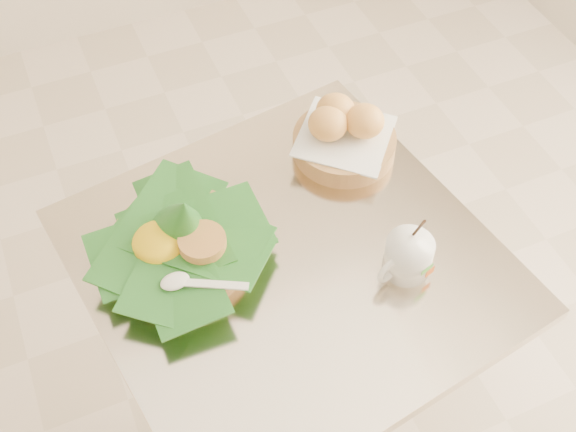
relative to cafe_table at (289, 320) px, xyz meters
name	(u,v)px	position (x,y,z in m)	size (l,w,h in m)	color
cafe_table	(289,320)	(0.00, 0.00, 0.00)	(0.80, 0.80, 0.75)	gray
rice_basket	(180,240)	(-0.17, 0.08, 0.26)	(0.32, 0.32, 0.16)	tan
bread_basket	(344,134)	(0.21, 0.21, 0.26)	(0.25, 0.25, 0.11)	tan
coffee_mug	(407,256)	(0.18, -0.10, 0.26)	(0.12, 0.09, 0.15)	white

